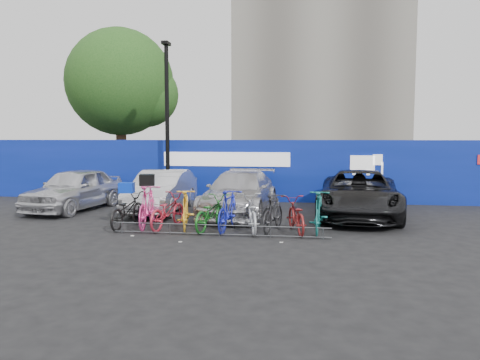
% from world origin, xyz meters
% --- Properties ---
extents(ground, '(100.00, 100.00, 0.00)m').
position_xyz_m(ground, '(0.00, 0.00, 0.00)').
color(ground, black).
rests_on(ground, ground).
extents(hoarding, '(22.00, 0.18, 2.40)m').
position_xyz_m(hoarding, '(0.01, 6.00, 1.20)').
color(hoarding, navy).
rests_on(hoarding, ground).
extents(tree, '(5.40, 5.20, 7.80)m').
position_xyz_m(tree, '(-6.77, 10.06, 5.07)').
color(tree, '#382314').
rests_on(tree, ground).
extents(lamppost, '(0.25, 0.50, 6.11)m').
position_xyz_m(lamppost, '(-3.20, 5.40, 3.27)').
color(lamppost, black).
rests_on(lamppost, ground).
extents(bike_rack, '(5.60, 0.03, 0.30)m').
position_xyz_m(bike_rack, '(-0.00, -0.60, 0.16)').
color(bike_rack, '#595B60').
rests_on(bike_rack, ground).
extents(car_0, '(2.23, 4.44, 1.45)m').
position_xyz_m(car_0, '(-5.76, 2.90, 0.73)').
color(car_0, silver).
rests_on(car_0, ground).
extents(car_1, '(1.52, 4.24, 1.39)m').
position_xyz_m(car_1, '(-2.68, 3.02, 0.70)').
color(car_1, silver).
rests_on(car_1, ground).
extents(car_2, '(2.27, 4.94, 1.40)m').
position_xyz_m(car_2, '(-0.00, 2.83, 0.70)').
color(car_2, '#B7B6BC').
rests_on(car_2, ground).
extents(car_3, '(2.90, 5.48, 1.47)m').
position_xyz_m(car_3, '(3.78, 2.80, 0.74)').
color(car_3, black).
rests_on(car_3, ground).
extents(bike_0, '(0.82, 1.90, 0.97)m').
position_xyz_m(bike_0, '(-2.75, 0.15, 0.49)').
color(bike_0, black).
rests_on(bike_0, ground).
extents(bike_1, '(0.79, 2.03, 1.19)m').
position_xyz_m(bike_1, '(-2.17, 0.17, 0.59)').
color(bike_1, '#EF3A8D').
rests_on(bike_1, ground).
extents(bike_2, '(0.99, 1.95, 0.98)m').
position_xyz_m(bike_2, '(-1.60, 0.17, 0.49)').
color(bike_2, '#BC273C').
rests_on(bike_2, ground).
extents(bike_3, '(0.88, 1.85, 1.07)m').
position_xyz_m(bike_3, '(-1.08, 0.14, 0.54)').
color(bike_3, yellow).
rests_on(bike_3, ground).
extents(bike_4, '(1.05, 1.89, 0.94)m').
position_xyz_m(bike_4, '(-0.37, 0.11, 0.47)').
color(bike_4, '#1A651E').
rests_on(bike_4, ground).
extents(bike_5, '(0.74, 1.88, 1.10)m').
position_xyz_m(bike_5, '(0.12, 0.09, 0.55)').
color(bike_5, '#1822AC').
rests_on(bike_5, ground).
extents(bike_6, '(1.07, 1.97, 0.98)m').
position_xyz_m(bike_6, '(0.72, 0.07, 0.49)').
color(bike_6, '#A9ACB1').
rests_on(bike_6, ground).
extents(bike_7, '(0.82, 1.73, 1.00)m').
position_xyz_m(bike_7, '(1.30, 0.21, 0.50)').
color(bike_7, '#252628').
rests_on(bike_7, ground).
extents(bike_8, '(1.02, 1.87, 0.93)m').
position_xyz_m(bike_8, '(1.90, 0.12, 0.47)').
color(bike_8, maroon).
rests_on(bike_8, ground).
extents(bike_9, '(0.66, 1.87, 1.10)m').
position_xyz_m(bike_9, '(2.49, 0.22, 0.55)').
color(bike_9, '#186E69').
rests_on(bike_9, ground).
extents(cargo_crate, '(0.42, 0.34, 0.28)m').
position_xyz_m(cargo_crate, '(-2.75, 0.15, 1.11)').
color(cargo_crate, '#072FC4').
rests_on(cargo_crate, bike_0).
extents(cargo_topcase, '(0.49, 0.46, 0.30)m').
position_xyz_m(cargo_topcase, '(-2.17, 0.17, 1.34)').
color(cargo_topcase, black).
rests_on(cargo_topcase, bike_1).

